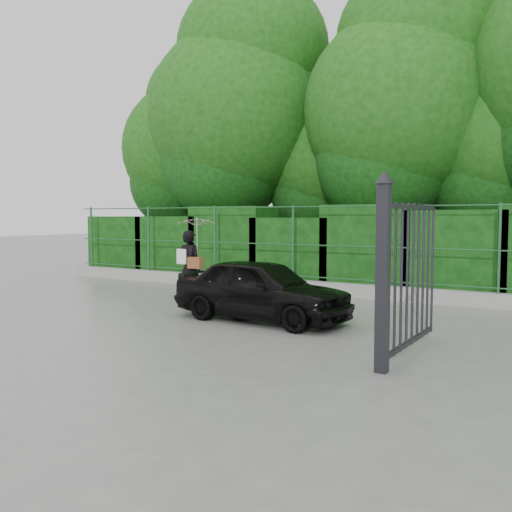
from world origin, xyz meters
The scene contains 8 objects.
ground centered at (0.00, 0.00, 0.00)m, with size 80.00×80.00×0.00m, color gray.
kerb centered at (0.00, 4.50, 0.15)m, with size 14.00×0.25×0.30m, color #9E9E99.
fence centered at (0.22, 4.50, 1.20)m, with size 14.13×0.06×1.80m.
hedge centered at (0.16, 5.50, 0.98)m, with size 14.20×1.20×2.10m.
trees centered at (1.14, 7.74, 4.62)m, with size 17.10×6.15×8.08m.
gate centered at (4.60, -0.72, 1.19)m, with size 0.22×2.33×2.36m.
woman centered at (-0.65, 2.01, 1.18)m, with size 0.85×0.85×1.81m.
car centered at (1.69, 0.89, 0.55)m, with size 1.31×3.25×1.11m, color black.
Camera 1 is at (6.79, -7.56, 1.83)m, focal length 40.00 mm.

